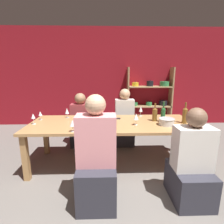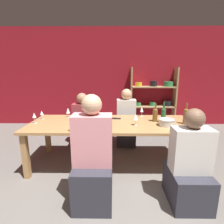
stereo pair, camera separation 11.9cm
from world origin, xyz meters
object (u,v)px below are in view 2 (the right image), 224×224
at_px(wine_glass_white_d, 136,117).
at_px(person_far_a, 126,124).
at_px(shelf_unit, 154,102).
at_px(wine_glass_white_a, 68,111).
at_px(wine_glass_red_a, 142,110).
at_px(wine_glass_red_c, 42,113).
at_px(mixing_bowl, 167,122).
at_px(person_far_b, 83,125).
at_px(cell_phone, 116,118).
at_px(wine_bottle_dark, 155,114).
at_px(wine_glass_white_b, 34,116).
at_px(person_near_b, 189,170).
at_px(wine_bottle_green, 163,115).
at_px(dining_table, 112,127).
at_px(wine_bottle_amber, 186,116).
at_px(person_near_a, 93,165).
at_px(wine_glass_white_c, 71,123).
at_px(wine_glass_red_b, 92,113).

relative_size(wine_glass_white_d, person_far_a, 0.15).
distance_m(shelf_unit, wine_glass_white_a, 2.67).
xyz_separation_m(wine_glass_red_a, wine_glass_red_c, (-1.74, -0.20, -0.02)).
bearing_deg(mixing_bowl, person_far_b, 145.07).
height_order(shelf_unit, cell_phone, shelf_unit).
height_order(wine_bottle_dark, person_far_b, person_far_b).
xyz_separation_m(shelf_unit, wine_glass_white_a, (-1.94, -1.83, 0.14)).
distance_m(mixing_bowl, person_far_a, 1.20).
bearing_deg(wine_glass_white_b, person_near_b, -21.15).
bearing_deg(wine_bottle_green, person_far_a, 122.04).
relative_size(wine_bottle_green, wine_glass_white_a, 1.96).
distance_m(dining_table, wine_glass_white_d, 0.43).
distance_m(wine_bottle_green, wine_glass_white_b, 2.04).
height_order(dining_table, wine_bottle_dark, wine_bottle_dark).
height_order(wine_bottle_amber, wine_glass_white_d, wine_bottle_amber).
relative_size(wine_bottle_green, person_near_b, 0.30).
bearing_deg(mixing_bowl, person_near_a, -145.12).
bearing_deg(wine_glass_white_c, wine_glass_white_a, 107.68).
bearing_deg(shelf_unit, wine_glass_white_b, -137.27).
bearing_deg(wine_glass_white_c, wine_glass_white_b, 151.13).
bearing_deg(wine_bottle_dark, person_near_b, -78.36).
bearing_deg(wine_bottle_green, wine_glass_white_c, -162.78).
bearing_deg(wine_glass_white_d, person_far_b, 134.86).
bearing_deg(wine_glass_white_a, shelf_unit, 43.26).
relative_size(wine_glass_white_a, wine_glass_white_b, 1.02).
xyz_separation_m(dining_table, person_near_b, (0.90, -0.87, -0.24)).
bearing_deg(wine_glass_white_b, wine_bottle_green, 1.47).
bearing_deg(wine_glass_white_a, person_far_b, 73.39).
bearing_deg(wine_glass_white_a, wine_glass_white_c, -72.32).
distance_m(dining_table, mixing_bowl, 0.85).
bearing_deg(person_far_a, wine_bottle_amber, 132.73).
distance_m(wine_bottle_green, cell_phone, 0.79).
height_order(shelf_unit, person_near_a, shelf_unit).
bearing_deg(mixing_bowl, wine_glass_red_a, 116.94).
distance_m(person_far_a, person_near_b, 1.83).
bearing_deg(wine_bottle_amber, dining_table, 176.54).
relative_size(mixing_bowl, wine_glass_white_b, 1.43).
height_order(wine_glass_red_c, wine_glass_white_d, wine_glass_white_d).
bearing_deg(cell_phone, wine_glass_white_b, -167.83).
relative_size(wine_glass_white_c, person_far_a, 0.14).
relative_size(dining_table, wine_glass_white_b, 15.56).
relative_size(mixing_bowl, person_near_a, 0.19).
xyz_separation_m(wine_glass_red_c, person_near_a, (1.00, -1.08, -0.35)).
bearing_deg(person_near_b, person_near_a, -179.50).
height_order(wine_glass_white_d, person_near_a, person_near_a).
relative_size(mixing_bowl, wine_glass_red_b, 1.53).
bearing_deg(person_far_b, wine_glass_white_c, 93.52).
distance_m(wine_glass_white_b, person_near_a, 1.37).
distance_m(shelf_unit, wine_glass_red_a, 1.85).
xyz_separation_m(wine_bottle_dark, person_near_a, (-0.91, -0.96, -0.37)).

